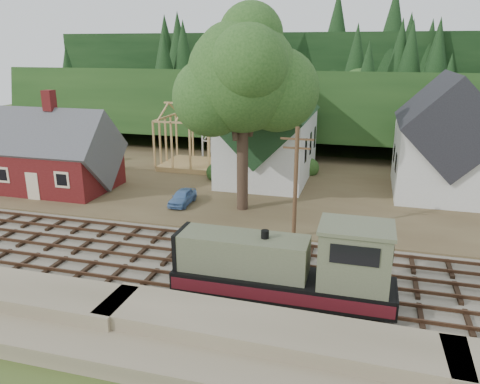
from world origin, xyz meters
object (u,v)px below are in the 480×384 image
(locomotive, at_px, (291,268))
(car_blue, at_px, (182,197))
(patio_set, at_px, (19,171))
(car_green, at_px, (28,172))

(locomotive, distance_m, car_blue, 17.05)
(locomotive, height_order, patio_set, locomotive)
(locomotive, xyz_separation_m, car_blue, (-11.25, 12.76, -1.11))
(car_blue, bearing_deg, car_green, 169.06)
(locomotive, distance_m, patio_set, 28.91)
(locomotive, bearing_deg, car_green, 151.08)
(car_green, bearing_deg, locomotive, -103.46)
(patio_set, bearing_deg, car_green, 122.36)
(locomotive, xyz_separation_m, car_green, (-29.18, 16.12, -1.08))
(locomotive, relative_size, car_blue, 3.07)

